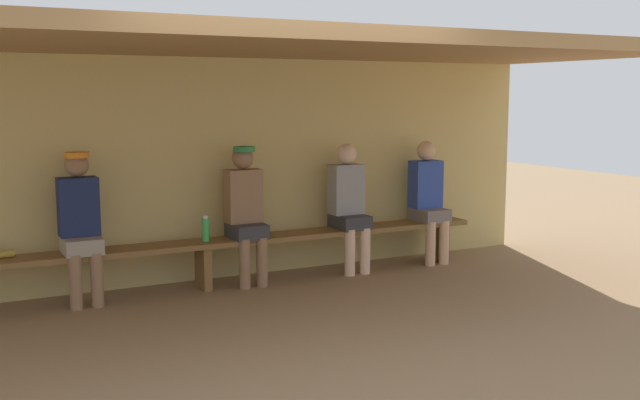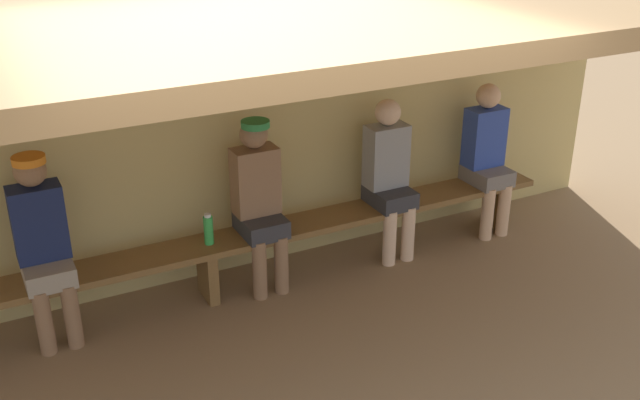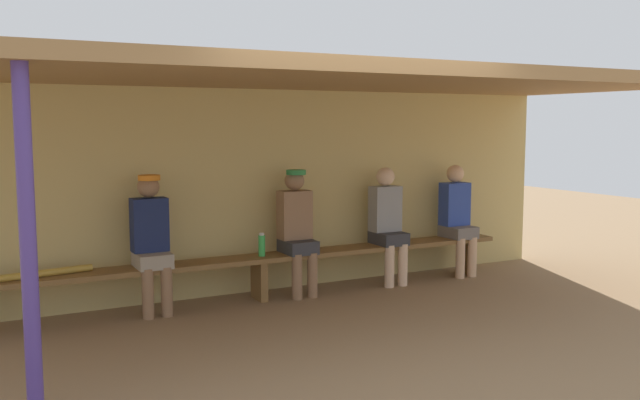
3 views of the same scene
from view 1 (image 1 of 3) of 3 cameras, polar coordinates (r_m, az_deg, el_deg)
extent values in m
plane|color=#8C6D4C|center=(6.00, -3.89, -9.95)|extent=(24.00, 24.00, 0.00)
cube|color=tan|center=(7.62, -9.98, 2.23)|extent=(8.00, 0.20, 2.20)
cube|color=#9E7547|center=(6.37, -6.65, 11.66)|extent=(8.00, 2.80, 0.12)
cube|color=brown|center=(7.29, -8.79, -3.27)|extent=(6.00, 0.36, 0.05)
cube|color=brown|center=(7.34, -8.75, -5.03)|extent=(0.08, 0.29, 0.41)
cube|color=brown|center=(8.60, 8.91, -3.14)|extent=(0.08, 0.29, 0.41)
cube|color=slate|center=(8.44, 8.20, -1.09)|extent=(0.32, 0.40, 0.14)
cylinder|color=#DBAD84|center=(8.31, 8.29, -3.27)|extent=(0.11, 0.11, 0.48)
cylinder|color=#DBAD84|center=(8.41, 9.29, -3.15)|extent=(0.11, 0.11, 0.48)
cube|color=#2D47A5|center=(8.46, 7.93, 1.19)|extent=(0.34, 0.20, 0.52)
sphere|color=#DBAD84|center=(8.42, 7.97, 3.69)|extent=(0.21, 0.21, 0.21)
cube|color=gray|center=(6.99, -17.46, -3.24)|extent=(0.32, 0.40, 0.14)
cylinder|color=#8C6647|center=(6.88, -17.87, -5.90)|extent=(0.11, 0.11, 0.48)
cylinder|color=#8C6647|center=(6.91, -16.39, -5.78)|extent=(0.11, 0.11, 0.48)
cube|color=#19234C|center=(7.02, -17.69, -0.48)|extent=(0.34, 0.20, 0.52)
sphere|color=#8C6647|center=(6.97, -17.82, 2.53)|extent=(0.21, 0.21, 0.21)
cylinder|color=orange|center=(6.93, -17.79, 3.24)|extent=(0.21, 0.21, 0.05)
cube|color=#333338|center=(7.41, -5.52, -2.30)|extent=(0.32, 0.40, 0.14)
cylinder|color=#8C6647|center=(7.29, -5.68, -4.80)|extent=(0.11, 0.11, 0.48)
cylinder|color=#8C6647|center=(7.35, -4.37, -4.67)|extent=(0.11, 0.11, 0.48)
cube|color=#8C6647|center=(7.43, -5.78, 0.31)|extent=(0.34, 0.20, 0.52)
sphere|color=#8C6647|center=(7.39, -5.82, 3.15)|extent=(0.21, 0.21, 0.21)
cylinder|color=#2D8442|center=(7.35, -5.72, 3.83)|extent=(0.21, 0.21, 0.05)
cube|color=#333338|center=(7.90, 2.26, -1.63)|extent=(0.32, 0.40, 0.14)
cylinder|color=beige|center=(7.77, 2.25, -3.96)|extent=(0.11, 0.11, 0.48)
cylinder|color=beige|center=(7.86, 3.39, -3.83)|extent=(0.11, 0.11, 0.48)
cube|color=gray|center=(7.92, 1.98, 0.81)|extent=(0.34, 0.20, 0.52)
sphere|color=beige|center=(7.88, 2.00, 3.48)|extent=(0.21, 0.21, 0.21)
cylinder|color=green|center=(7.27, -8.58, -2.23)|extent=(0.07, 0.07, 0.22)
cylinder|color=white|center=(7.25, -8.60, -1.28)|extent=(0.05, 0.05, 0.02)
camera|label=2|loc=(2.47, -7.19, 37.24)|focal=42.16mm
camera|label=3|loc=(0.51, -86.90, 0.65)|focal=38.60mm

